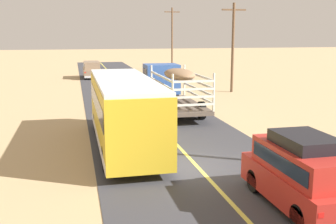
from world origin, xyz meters
TOP-DOWN VIEW (x-y plane):
  - ground_plane at (0.00, 0.00)m, footprint 240.00×240.00m
  - road_surface at (0.00, 0.00)m, footprint 8.00×120.00m
  - road_centre_line at (0.00, 0.00)m, footprint 0.16×117.60m
  - suv_near at (1.93, -4.52)m, footprint 1.90×4.62m
  - livestock_truck at (1.82, 13.05)m, footprint 2.53×9.70m
  - bus at (-2.46, 3.42)m, footprint 2.54×10.00m
  - car_far at (-2.59, 33.66)m, footprint 1.90×4.62m
  - power_pole_mid at (9.18, 19.29)m, footprint 2.20×0.24m
  - power_pole_far at (9.18, 42.23)m, footprint 2.20×0.24m

SIDE VIEW (x-z plane):
  - ground_plane at x=0.00m, z-range 0.00..0.00m
  - road_surface at x=0.00m, z-range 0.00..0.02m
  - road_centre_line at x=0.00m, z-range 0.02..0.02m
  - car_far at x=-2.59m, z-range 0.12..2.05m
  - suv_near at x=1.93m, z-range 0.01..2.29m
  - bus at x=-2.46m, z-range 0.14..3.35m
  - livestock_truck at x=1.82m, z-range 0.28..3.30m
  - power_pole_mid at x=9.18m, z-range 0.29..8.11m
  - power_pole_far at x=9.18m, z-range 0.30..9.03m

